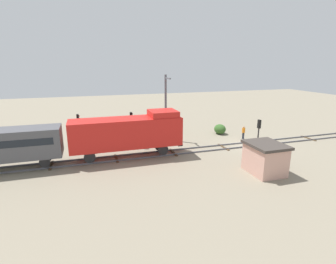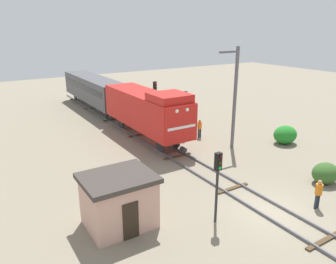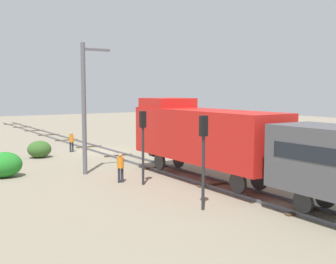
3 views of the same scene
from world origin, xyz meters
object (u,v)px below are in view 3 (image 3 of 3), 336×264
locomotive (202,133)px  worker_near_track (71,140)px  traffic_signal_far (203,145)px  relay_hut (195,134)px  traffic_signal_mid (143,134)px  worker_by_signal (121,165)px  catenary_mast (85,105)px  traffic_signal_near (140,120)px

locomotive → worker_near_track: locomotive is taller
locomotive → worker_near_track: 15.43m
locomotive → traffic_signal_far: (3.60, 4.84, 0.13)m
locomotive → relay_hut: size_ratio=3.31×
traffic_signal_mid → traffic_signal_far: bearing=88.0°
locomotive → relay_hut: (-7.50, -10.84, -1.38)m
traffic_signal_mid → worker_by_signal: bearing=-56.1°
traffic_signal_far → catenary_mast: catenary_mast is taller
locomotive → relay_hut: locomotive is taller
worker_near_track → worker_by_signal: same height
traffic_signal_near → traffic_signal_mid: bearing=61.7°
traffic_signal_far → relay_hut: traffic_signal_far is taller
traffic_signal_mid → traffic_signal_far: traffic_signal_far is taller
locomotive → worker_near_track: bearing=-81.0°
traffic_signal_near → catenary_mast: bearing=43.4°
traffic_signal_near → locomotive: bearing=76.4°
traffic_signal_far → relay_hut: (-11.10, -15.68, -1.51)m
traffic_signal_near → worker_by_signal: (7.40, 11.09, -1.67)m
locomotive → worker_by_signal: size_ratio=6.82×
traffic_signal_mid → relay_hut: size_ratio=1.18×
locomotive → catenary_mast: 7.55m
locomotive → traffic_signal_mid: locomotive is taller
traffic_signal_mid → worker_by_signal: traffic_signal_mid is taller
worker_near_track → worker_by_signal: size_ratio=1.00×
locomotive → catenary_mast: catenary_mast is taller
traffic_signal_near → traffic_signal_mid: 13.94m
traffic_signal_mid → catenary_mast: catenary_mast is taller
traffic_signal_near → worker_by_signal: 13.44m
locomotive → worker_by_signal: 5.02m
catenary_mast → relay_hut: (-12.44, -5.35, -2.94)m
locomotive → traffic_signal_far: bearing=53.4°
traffic_signal_far → catenary_mast: 10.51m
worker_by_signal → traffic_signal_near: bearing=169.5°
worker_by_signal → relay_hut: relay_hut is taller
locomotive → worker_by_signal: bearing=-26.4°
worker_near_track → worker_by_signal: bearing=-16.6°
traffic_signal_mid → worker_near_track: 14.39m
traffic_signal_near → worker_near_track: 6.16m
traffic_signal_near → relay_hut: traffic_signal_near is taller
relay_hut → traffic_signal_far: bearing=54.7°
traffic_signal_far → worker_near_track: bearing=-93.4°
catenary_mast → relay_hut: catenary_mast is taller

